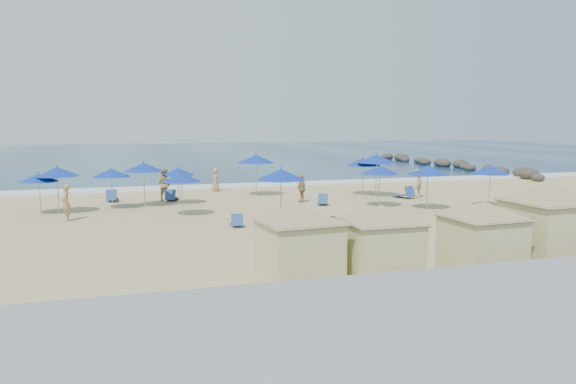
# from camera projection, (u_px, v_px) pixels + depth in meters

# --- Properties ---
(ground) EXTENTS (160.00, 160.00, 0.00)m
(ground) POSITION_uv_depth(u_px,v_px,m) (295.00, 225.00, 24.85)
(ground) COLOR tan
(ground) RESTS_ON ground
(ocean) EXTENTS (160.00, 80.00, 0.06)m
(ocean) POSITION_uv_depth(u_px,v_px,m) (173.00, 155.00, 77.03)
(ocean) COLOR navy
(ocean) RESTS_ON ground
(surf_line) EXTENTS (160.00, 2.50, 0.08)m
(surf_line) POSITION_uv_depth(u_px,v_px,m) (228.00, 186.00, 39.55)
(surf_line) COLOR white
(surf_line) RESTS_ON ground
(seawall) EXTENTS (160.00, 6.10, 1.22)m
(seawall) POSITION_uv_depth(u_px,v_px,m) (487.00, 306.00, 11.96)
(seawall) COLOR gray
(seawall) RESTS_ON ground
(rock_jetty) EXTENTS (2.56, 26.66, 0.96)m
(rock_jetty) POSITION_uv_depth(u_px,v_px,m) (450.00, 164.00, 55.39)
(rock_jetty) COLOR #2C2725
(rock_jetty) RESTS_ON ground
(trash_bin) EXTENTS (0.99, 0.99, 0.76)m
(trash_bin) POSITION_uv_depth(u_px,v_px,m) (337.00, 227.00, 22.29)
(trash_bin) COLOR black
(trash_bin) RESTS_ON ground
(cabana_0) EXTENTS (4.14, 4.14, 2.61)m
(cabana_0) POSITION_uv_depth(u_px,v_px,m) (299.00, 236.00, 15.02)
(cabana_0) COLOR beige
(cabana_0) RESTS_ON ground
(cabana_1) EXTENTS (4.03, 4.03, 2.53)m
(cabana_1) POSITION_uv_depth(u_px,v_px,m) (381.00, 236.00, 15.36)
(cabana_1) COLOR beige
(cabana_1) RESTS_ON ground
(cabana_2) EXTENTS (4.03, 4.03, 2.53)m
(cabana_2) POSITION_uv_depth(u_px,v_px,m) (482.00, 231.00, 16.01)
(cabana_2) COLOR beige
(cabana_2) RESTS_ON ground
(cabana_3) EXTENTS (4.73, 4.73, 2.97)m
(cabana_3) POSITION_uv_depth(u_px,v_px,m) (550.00, 217.00, 16.89)
(cabana_3) COLOR beige
(cabana_3) RESTS_ON ground
(umbrella_0) EXTENTS (2.12, 2.12, 2.42)m
(umbrella_0) POSITION_uv_depth(u_px,v_px,m) (57.00, 172.00, 27.63)
(umbrella_0) COLOR #A5A8AD
(umbrella_0) RESTS_ON ground
(umbrella_1) EXTENTS (1.86, 1.86, 2.11)m
(umbrella_1) POSITION_uv_depth(u_px,v_px,m) (39.00, 178.00, 27.40)
(umbrella_1) COLOR #A5A8AD
(umbrella_1) RESTS_ON ground
(umbrella_2) EXTENTS (1.93, 1.93, 2.20)m
(umbrella_2) POSITION_uv_depth(u_px,v_px,m) (111.00, 173.00, 29.10)
(umbrella_2) COLOR #A5A8AD
(umbrella_2) RESTS_ON ground
(umbrella_3) EXTENTS (1.91, 1.91, 2.18)m
(umbrella_3) POSITION_uv_depth(u_px,v_px,m) (182.00, 177.00, 26.95)
(umbrella_3) COLOR #A5A8AD
(umbrella_3) RESTS_ON ground
(umbrella_4) EXTENTS (2.16, 2.16, 2.46)m
(umbrella_4) POSITION_uv_depth(u_px,v_px,m) (144.00, 167.00, 29.93)
(umbrella_4) COLOR #A5A8AD
(umbrella_4) RESTS_ON ground
(umbrella_5) EXTENTS (1.84, 1.84, 2.10)m
(umbrella_5) POSITION_uv_depth(u_px,v_px,m) (178.00, 172.00, 30.82)
(umbrella_5) COLOR #A5A8AD
(umbrella_5) RESTS_ON ground
(umbrella_6) EXTENTS (2.24, 2.24, 2.55)m
(umbrella_6) POSITION_uv_depth(u_px,v_px,m) (281.00, 175.00, 24.90)
(umbrella_6) COLOR #A5A8AD
(umbrella_6) RESTS_ON ground
(umbrella_7) EXTENTS (2.31, 2.31, 2.63)m
(umbrella_7) POSITION_uv_depth(u_px,v_px,m) (256.00, 159.00, 34.23)
(umbrella_7) COLOR #A5A8AD
(umbrella_7) RESTS_ON ground
(umbrella_8) EXTENTS (2.03, 2.03, 2.31)m
(umbrella_8) POSITION_uv_depth(u_px,v_px,m) (379.00, 170.00, 29.75)
(umbrella_8) COLOR #A5A8AD
(umbrella_8) RESTS_ON ground
(umbrella_9) EXTENTS (2.34, 2.34, 2.67)m
(umbrella_9) POSITION_uv_depth(u_px,v_px,m) (376.00, 159.00, 33.89)
(umbrella_9) COLOR #A5A8AD
(umbrella_9) RESTS_ON ground
(umbrella_10) EXTENTS (2.10, 2.10, 2.39)m
(umbrella_10) POSITION_uv_depth(u_px,v_px,m) (363.00, 162.00, 34.65)
(umbrella_10) COLOR #A5A8AD
(umbrella_10) RESTS_ON ground
(umbrella_11) EXTENTS (2.03, 2.03, 2.31)m
(umbrella_11) POSITION_uv_depth(u_px,v_px,m) (490.00, 170.00, 29.71)
(umbrella_11) COLOR #A5A8AD
(umbrella_11) RESTS_ON ground
(umbrella_12) EXTENTS (2.08, 2.08, 2.37)m
(umbrella_12) POSITION_uv_depth(u_px,v_px,m) (428.00, 170.00, 28.87)
(umbrella_12) COLOR #A5A8AD
(umbrella_12) RESTS_ON ground
(beach_chair_1) EXTENTS (0.71, 1.39, 0.74)m
(beach_chair_1) POSITION_uv_depth(u_px,v_px,m) (112.00, 197.00, 32.04)
(beach_chair_1) COLOR navy
(beach_chair_1) RESTS_ON ground
(beach_chair_2) EXTENTS (0.98, 1.42, 0.72)m
(beach_chair_2) POSITION_uv_depth(u_px,v_px,m) (172.00, 197.00, 32.26)
(beach_chair_2) COLOR navy
(beach_chair_2) RESTS_ON ground
(beach_chair_3) EXTENTS (0.65, 1.18, 0.62)m
(beach_chair_3) POSITION_uv_depth(u_px,v_px,m) (237.00, 222.00, 24.42)
(beach_chair_3) COLOR navy
(beach_chair_3) RESTS_ON ground
(beach_chair_4) EXTENTS (0.91, 1.33, 0.67)m
(beach_chair_4) POSITION_uv_depth(u_px,v_px,m) (323.00, 201.00, 30.78)
(beach_chair_4) COLOR navy
(beach_chair_4) RESTS_ON ground
(beach_chair_5) EXTENTS (0.98, 1.51, 0.77)m
(beach_chair_5) POSITION_uv_depth(u_px,v_px,m) (405.00, 194.00, 33.43)
(beach_chair_5) COLOR navy
(beach_chair_5) RESTS_ON ground
(beachgoer_0) EXTENTS (0.43, 0.64, 1.71)m
(beachgoer_0) POSITION_uv_depth(u_px,v_px,m) (66.00, 203.00, 25.72)
(beachgoer_0) COLOR #A6815C
(beachgoer_0) RESTS_ON ground
(beachgoer_1) EXTENTS (1.14, 1.09, 1.86)m
(beachgoer_1) POSITION_uv_depth(u_px,v_px,m) (164.00, 185.00, 32.44)
(beachgoer_1) COLOR #A6815C
(beachgoer_1) RESTS_ON ground
(beachgoer_2) EXTENTS (0.51, 0.97, 1.57)m
(beachgoer_2) POSITION_uv_depth(u_px,v_px,m) (301.00, 189.00, 31.73)
(beachgoer_2) COLOR #A6815C
(beachgoer_2) RESTS_ON ground
(beachgoer_3) EXTENTS (1.20, 1.28, 1.74)m
(beachgoer_3) POSITION_uv_depth(u_px,v_px,m) (418.00, 184.00, 33.48)
(beachgoer_3) COLOR #A6815C
(beachgoer_3) RESTS_ON ground
(beachgoer_4) EXTENTS (0.60, 0.83, 1.58)m
(beachgoer_4) POSITION_uv_depth(u_px,v_px,m) (216.00, 179.00, 36.70)
(beachgoer_4) COLOR #A6815C
(beachgoer_4) RESTS_ON ground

